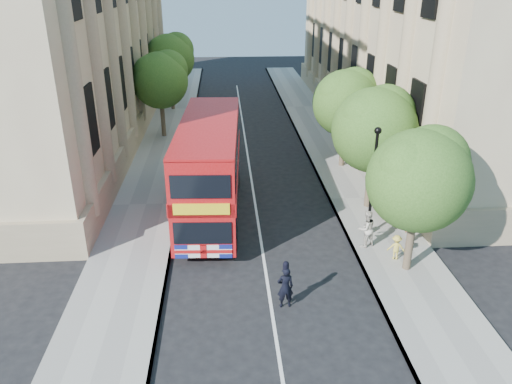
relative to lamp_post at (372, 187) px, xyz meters
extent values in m
plane|color=black|center=(-5.00, -6.00, -2.51)|extent=(120.00, 120.00, 0.00)
cube|color=gray|center=(0.75, 4.00, -2.45)|extent=(3.50, 80.00, 0.12)
cube|color=gray|center=(-10.75, 4.00, -2.45)|extent=(3.50, 80.00, 0.12)
cube|color=tan|center=(8.80, 18.00, 6.49)|extent=(12.00, 38.00, 18.00)
cube|color=tan|center=(-18.80, 18.00, 6.49)|extent=(12.00, 38.00, 18.00)
cylinder|color=#473828|center=(0.80, -3.00, -1.08)|extent=(0.32, 0.32, 2.86)
sphere|color=#2E531B|center=(0.80, -3.00, 1.52)|extent=(4.00, 4.00, 4.00)
sphere|color=#2E531B|center=(1.40, -2.60, 2.17)|extent=(2.80, 2.80, 2.80)
sphere|color=#2E531B|center=(0.30, -3.30, 2.04)|extent=(2.60, 2.60, 2.60)
cylinder|color=#473828|center=(0.80, 3.00, -1.01)|extent=(0.32, 0.32, 2.99)
sphere|color=#2E531B|center=(0.80, 3.00, 1.71)|extent=(4.20, 4.20, 4.20)
sphere|color=#2E531B|center=(1.40, 3.40, 2.39)|extent=(2.94, 2.94, 2.94)
sphere|color=#2E531B|center=(0.30, 2.70, 2.25)|extent=(2.73, 2.73, 2.73)
cylinder|color=#473828|center=(0.80, 9.00, -1.06)|extent=(0.32, 0.32, 2.90)
sphere|color=#2E531B|center=(0.80, 9.00, 1.58)|extent=(4.00, 4.00, 4.00)
sphere|color=#2E531B|center=(1.40, 9.40, 2.24)|extent=(2.80, 2.80, 2.80)
sphere|color=#2E531B|center=(0.30, 8.70, 2.11)|extent=(2.60, 2.60, 2.60)
cylinder|color=#473828|center=(-11.00, 16.00, -1.01)|extent=(0.32, 0.32, 2.99)
sphere|color=#2E531B|center=(-11.00, 16.00, 1.71)|extent=(4.00, 4.00, 4.00)
sphere|color=#2E531B|center=(-10.40, 16.40, 2.39)|extent=(2.80, 2.80, 2.80)
sphere|color=#2E531B|center=(-11.50, 15.70, 2.25)|extent=(2.60, 2.60, 2.60)
cylinder|color=#473828|center=(-11.00, 24.00, -0.93)|extent=(0.32, 0.32, 3.17)
sphere|color=#2E531B|center=(-11.00, 24.00, 1.95)|extent=(4.20, 4.20, 4.20)
sphere|color=#2E531B|center=(-10.40, 24.40, 2.67)|extent=(2.94, 2.94, 2.94)
sphere|color=#2E531B|center=(-11.50, 23.70, 2.53)|extent=(2.73, 2.73, 2.73)
cylinder|color=black|center=(0.00, 0.00, -2.14)|extent=(0.30, 0.30, 0.50)
cylinder|color=black|center=(0.00, 0.00, 0.11)|extent=(0.14, 0.14, 5.00)
sphere|color=black|center=(0.00, 0.00, 2.61)|extent=(0.32, 0.32, 0.32)
cube|color=#A60B0D|center=(-7.28, 2.84, 0.09)|extent=(3.19, 10.31, 4.24)
cube|color=black|center=(-7.28, 2.84, -0.85)|extent=(3.22, 9.67, 0.97)
cube|color=black|center=(-7.28, 2.84, 1.19)|extent=(3.22, 9.67, 0.97)
cube|color=yellow|center=(-7.54, -2.24, 0.23)|extent=(2.25, 0.19, 0.48)
cylinder|color=black|center=(-8.67, -0.68, -1.97)|extent=(0.35, 1.09, 1.07)
cylinder|color=black|center=(-6.25, -0.81, -1.97)|extent=(0.35, 1.09, 1.07)
cylinder|color=black|center=(-8.32, 6.28, -1.97)|extent=(0.35, 1.09, 1.07)
cylinder|color=black|center=(-5.90, 6.16, -1.97)|extent=(0.35, 1.09, 1.07)
cube|color=black|center=(-7.56, 5.16, -1.31)|extent=(1.84, 1.67, 1.87)
cube|color=black|center=(-7.58, 4.40, -1.09)|extent=(1.60, 0.16, 0.62)
cube|color=black|center=(-7.48, 7.11, -1.13)|extent=(1.88, 2.91, 2.22)
cube|color=black|center=(-7.50, 6.58, -2.20)|extent=(1.76, 4.32, 0.22)
cylinder|color=black|center=(-8.36, 5.10, -2.15)|extent=(0.22, 0.72, 0.71)
cylinder|color=black|center=(-6.76, 5.04, -2.15)|extent=(0.22, 0.72, 0.71)
cylinder|color=black|center=(-8.25, 8.03, -2.15)|extent=(0.22, 0.72, 0.71)
cylinder|color=black|center=(-6.65, 7.97, -2.15)|extent=(0.22, 0.72, 0.71)
imported|color=black|center=(-4.49, -5.04, -1.68)|extent=(0.64, 0.45, 1.66)
imported|color=beige|center=(-0.42, -1.07, -1.54)|extent=(1.00, 0.90, 1.70)
imported|color=orange|center=(1.72, -0.90, -1.80)|extent=(0.74, 0.47, 1.18)
imported|color=gold|center=(0.56, -2.25, -1.83)|extent=(0.79, 0.54, 1.12)
camera|label=1|loc=(-6.58, -20.08, 8.82)|focal=35.00mm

